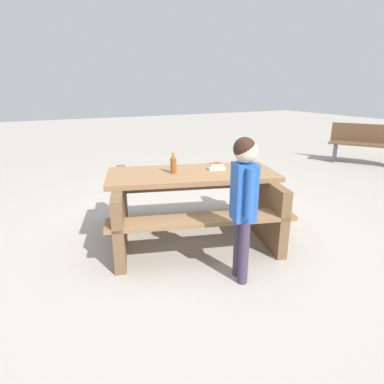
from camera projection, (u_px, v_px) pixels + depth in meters
name	position (u px, v px, depth m)	size (l,w,h in m)	color
ground_plane	(192.00, 235.00, 3.71)	(30.00, 30.00, 0.00)	#ADA599
picnic_table	(192.00, 199.00, 3.57)	(2.12, 1.86, 0.75)	olive
soda_bottle	(173.00, 164.00, 3.41)	(0.07, 0.07, 0.22)	brown
hotdog_tray	(216.00, 167.00, 3.58)	(0.20, 0.15, 0.08)	white
child_in_coat	(244.00, 193.00, 2.63)	(0.22, 0.30, 1.26)	#3F334C
park_bench_near	(367.00, 143.00, 7.02)	(1.18, 1.46, 0.85)	brown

